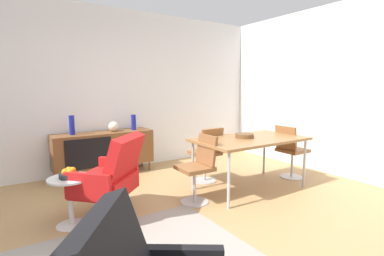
{
  "coord_description": "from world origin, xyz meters",
  "views": [
    {
      "loc": [
        -1.42,
        -2.45,
        1.45
      ],
      "look_at": [
        0.5,
        0.49,
        0.96
      ],
      "focal_mm": 27.05,
      "sensor_mm": 36.0,
      "label": 1
    }
  ],
  "objects_px": {
    "vase_ceramic_small": "(72,125)",
    "dining_table": "(250,141)",
    "dining_chair_far_end": "(290,149)",
    "side_table_round": "(70,196)",
    "vase_sculptural_dark": "(134,122)",
    "vase_cobalt": "(114,126)",
    "sideboard": "(104,149)",
    "dining_chair_near_window": "(199,166)",
    "fruit_bowl": "(69,174)",
    "wooden_bowl_on_table": "(245,136)",
    "dining_chair_back_left": "(207,152)",
    "lounge_chair_red": "(110,177)"
  },
  "relations": [
    {
      "from": "wooden_bowl_on_table",
      "to": "vase_cobalt",
      "type": "bearing_deg",
      "value": 127.04
    },
    {
      "from": "vase_sculptural_dark",
      "to": "fruit_bowl",
      "type": "xyz_separation_m",
      "value": [
        -1.36,
        -1.61,
        -0.29
      ]
    },
    {
      "from": "dining_table",
      "to": "dining_chair_back_left",
      "type": "relative_size",
      "value": 1.87
    },
    {
      "from": "vase_sculptural_dark",
      "to": "side_table_round",
      "type": "height_order",
      "value": "vase_sculptural_dark"
    },
    {
      "from": "vase_sculptural_dark",
      "to": "dining_chair_near_window",
      "type": "bearing_deg",
      "value": -85.77
    },
    {
      "from": "sideboard",
      "to": "dining_chair_far_end",
      "type": "height_order",
      "value": "dining_chair_far_end"
    },
    {
      "from": "vase_sculptural_dark",
      "to": "dining_chair_near_window",
      "type": "xyz_separation_m",
      "value": [
        0.13,
        -1.82,
        -0.38
      ]
    },
    {
      "from": "vase_ceramic_small",
      "to": "dining_chair_far_end",
      "type": "distance_m",
      "value": 3.47
    },
    {
      "from": "dining_table",
      "to": "fruit_bowl",
      "type": "xyz_separation_m",
      "value": [
        -2.39,
        0.2,
        -0.13
      ]
    },
    {
      "from": "vase_cobalt",
      "to": "side_table_round",
      "type": "height_order",
      "value": "vase_cobalt"
    },
    {
      "from": "wooden_bowl_on_table",
      "to": "fruit_bowl",
      "type": "height_order",
      "value": "wooden_bowl_on_table"
    },
    {
      "from": "dining_table",
      "to": "dining_chair_far_end",
      "type": "bearing_deg",
      "value": 0.01
    },
    {
      "from": "dining_table",
      "to": "fruit_bowl",
      "type": "distance_m",
      "value": 2.4
    },
    {
      "from": "fruit_bowl",
      "to": "dining_chair_near_window",
      "type": "bearing_deg",
      "value": -7.84
    },
    {
      "from": "dining_chair_far_end",
      "to": "fruit_bowl",
      "type": "bearing_deg",
      "value": 176.43
    },
    {
      "from": "vase_ceramic_small",
      "to": "wooden_bowl_on_table",
      "type": "relative_size",
      "value": 1.17
    },
    {
      "from": "vase_ceramic_small",
      "to": "dining_chair_near_window",
      "type": "height_order",
      "value": "vase_ceramic_small"
    },
    {
      "from": "vase_cobalt",
      "to": "dining_table",
      "type": "distance_m",
      "value": 2.28
    },
    {
      "from": "vase_sculptural_dark",
      "to": "fruit_bowl",
      "type": "distance_m",
      "value": 2.13
    },
    {
      "from": "vase_sculptural_dark",
      "to": "dining_chair_far_end",
      "type": "distance_m",
      "value": 2.66
    },
    {
      "from": "dining_table",
      "to": "lounge_chair_red",
      "type": "bearing_deg",
      "value": 175.29
    },
    {
      "from": "dining_chair_far_end",
      "to": "side_table_round",
      "type": "distance_m",
      "value": 3.28
    },
    {
      "from": "vase_ceramic_small",
      "to": "dining_chair_far_end",
      "type": "height_order",
      "value": "vase_ceramic_small"
    },
    {
      "from": "wooden_bowl_on_table",
      "to": "side_table_round",
      "type": "height_order",
      "value": "wooden_bowl_on_table"
    },
    {
      "from": "vase_sculptural_dark",
      "to": "dining_table",
      "type": "distance_m",
      "value": 2.09
    },
    {
      "from": "side_table_round",
      "to": "wooden_bowl_on_table",
      "type": "bearing_deg",
      "value": -3.58
    },
    {
      "from": "fruit_bowl",
      "to": "sideboard",
      "type": "bearing_deg",
      "value": 62.75
    },
    {
      "from": "dining_table",
      "to": "dining_chair_near_window",
      "type": "distance_m",
      "value": 0.92
    },
    {
      "from": "sideboard",
      "to": "dining_chair_back_left",
      "type": "xyz_separation_m",
      "value": [
        1.21,
        -1.25,
        0.03
      ]
    },
    {
      "from": "sideboard",
      "to": "vase_sculptural_dark",
      "type": "distance_m",
      "value": 0.67
    },
    {
      "from": "dining_chair_far_end",
      "to": "fruit_bowl",
      "type": "height_order",
      "value": "dining_chair_far_end"
    },
    {
      "from": "wooden_bowl_on_table",
      "to": "fruit_bowl",
      "type": "xyz_separation_m",
      "value": [
        -2.33,
        0.15,
        -0.21
      ]
    },
    {
      "from": "vase_ceramic_small",
      "to": "dining_table",
      "type": "bearing_deg",
      "value": -41.71
    },
    {
      "from": "vase_ceramic_small",
      "to": "side_table_round",
      "type": "xyz_separation_m",
      "value": [
        -0.35,
        -1.61,
        -0.55
      ]
    },
    {
      "from": "lounge_chair_red",
      "to": "fruit_bowl",
      "type": "height_order",
      "value": "lounge_chair_red"
    },
    {
      "from": "dining_chair_far_end",
      "to": "vase_ceramic_small",
      "type": "bearing_deg",
      "value": 148.19
    },
    {
      "from": "sideboard",
      "to": "lounge_chair_red",
      "type": "xyz_separation_m",
      "value": [
        -0.41,
        -1.65,
        0.03
      ]
    },
    {
      "from": "side_table_round",
      "to": "fruit_bowl",
      "type": "height_order",
      "value": "fruit_bowl"
    },
    {
      "from": "dining_chair_near_window",
      "to": "dining_chair_back_left",
      "type": "xyz_separation_m",
      "value": [
        0.54,
        0.56,
        0.0
      ]
    },
    {
      "from": "dining_chair_near_window",
      "to": "dining_chair_back_left",
      "type": "height_order",
      "value": "same"
    },
    {
      "from": "dining_chair_near_window",
      "to": "dining_chair_far_end",
      "type": "relative_size",
      "value": 1.0
    },
    {
      "from": "vase_ceramic_small",
      "to": "lounge_chair_red",
      "type": "bearing_deg",
      "value": -87.64
    },
    {
      "from": "dining_chair_back_left",
      "to": "dining_chair_far_end",
      "type": "bearing_deg",
      "value": -24.28
    },
    {
      "from": "vase_sculptural_dark",
      "to": "dining_chair_near_window",
      "type": "relative_size",
      "value": 0.31
    },
    {
      "from": "sideboard",
      "to": "dining_chair_near_window",
      "type": "xyz_separation_m",
      "value": [
        0.67,
        -1.81,
        0.03
      ]
    },
    {
      "from": "vase_cobalt",
      "to": "dining_chair_far_end",
      "type": "bearing_deg",
      "value": -38.64
    },
    {
      "from": "wooden_bowl_on_table",
      "to": "side_table_round",
      "type": "distance_m",
      "value": 2.38
    },
    {
      "from": "vase_cobalt",
      "to": "vase_sculptural_dark",
      "type": "xyz_separation_m",
      "value": [
        0.36,
        0.0,
        0.05
      ]
    },
    {
      "from": "vase_cobalt",
      "to": "wooden_bowl_on_table",
      "type": "xyz_separation_m",
      "value": [
        1.33,
        -1.76,
        -0.03
      ]
    },
    {
      "from": "lounge_chair_red",
      "to": "vase_sculptural_dark",
      "type": "bearing_deg",
      "value": 60.23
    }
  ]
}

